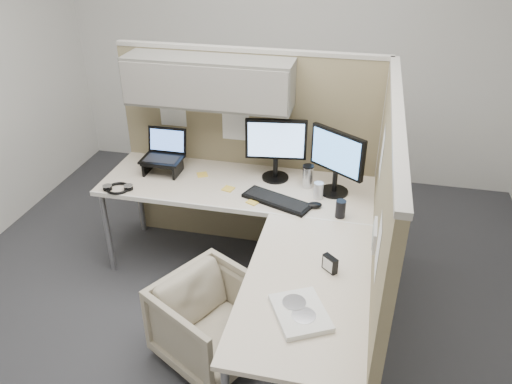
% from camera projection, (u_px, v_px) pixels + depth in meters
% --- Properties ---
extents(ground, '(4.50, 4.50, 0.00)m').
position_uv_depth(ground, '(234.00, 312.00, 3.53)').
color(ground, '#2E2E32').
rests_on(ground, ground).
extents(partition_back, '(2.00, 0.36, 1.63)m').
position_uv_depth(partition_back, '(232.00, 121.00, 3.73)').
color(partition_back, '#8B7D5B').
rests_on(partition_back, ground).
extents(partition_right, '(0.07, 2.03, 1.63)m').
position_uv_depth(partition_right, '(378.00, 238.00, 2.89)').
color(partition_right, '#8B7D5B').
rests_on(partition_right, ground).
extents(desk, '(2.00, 1.98, 0.73)m').
position_uv_depth(desk, '(255.00, 223.00, 3.27)').
color(desk, beige).
rests_on(desk, ground).
extents(office_chair, '(0.77, 0.78, 0.61)m').
position_uv_depth(office_chair, '(212.00, 318.00, 3.05)').
color(office_chair, '#B6A790').
rests_on(office_chair, ground).
extents(monitor_left, '(0.44, 0.20, 0.47)m').
position_uv_depth(monitor_left, '(276.00, 145.00, 3.58)').
color(monitor_left, black).
rests_on(monitor_left, desk).
extents(monitor_right, '(0.38, 0.28, 0.47)m').
position_uv_depth(monitor_right, '(337.00, 158.00, 3.40)').
color(monitor_right, black).
rests_on(monitor_right, desk).
extents(laptop_station, '(0.30, 0.26, 0.32)m').
position_uv_depth(laptop_station, '(164.00, 157.00, 3.76)').
color(laptop_station, black).
rests_on(laptop_station, desk).
extents(keyboard, '(0.51, 0.33, 0.02)m').
position_uv_depth(keyboard, '(277.00, 201.00, 3.41)').
color(keyboard, black).
rests_on(keyboard, desk).
extents(mouse, '(0.12, 0.09, 0.04)m').
position_uv_depth(mouse, '(314.00, 205.00, 3.35)').
color(mouse, black).
rests_on(mouse, desk).
extents(travel_mug, '(0.08, 0.08, 0.17)m').
position_uv_depth(travel_mug, '(308.00, 176.00, 3.56)').
color(travel_mug, silver).
rests_on(travel_mug, desk).
extents(soda_can_green, '(0.07, 0.07, 0.12)m').
position_uv_depth(soda_can_green, '(341.00, 209.00, 3.23)').
color(soda_can_green, black).
rests_on(soda_can_green, desk).
extents(soda_can_silver, '(0.07, 0.07, 0.12)m').
position_uv_depth(soda_can_silver, '(318.00, 191.00, 3.44)').
color(soda_can_silver, silver).
rests_on(soda_can_silver, desk).
extents(sticky_note_c, '(0.10, 0.10, 0.01)m').
position_uv_depth(sticky_note_c, '(202.00, 175.00, 3.76)').
color(sticky_note_c, yellow).
rests_on(sticky_note_c, desk).
extents(sticky_note_d, '(0.09, 0.09, 0.01)m').
position_uv_depth(sticky_note_d, '(228.00, 189.00, 3.57)').
color(sticky_note_d, yellow).
rests_on(sticky_note_d, desk).
extents(sticky_note_b, '(0.10, 0.10, 0.01)m').
position_uv_depth(sticky_note_b, '(253.00, 202.00, 3.41)').
color(sticky_note_b, yellow).
rests_on(sticky_note_b, desk).
extents(headphones, '(0.21, 0.20, 0.03)m').
position_uv_depth(headphones, '(118.00, 188.00, 3.56)').
color(headphones, black).
rests_on(headphones, desk).
extents(paper_stack, '(0.36, 0.39, 0.03)m').
position_uv_depth(paper_stack, '(300.00, 313.00, 2.47)').
color(paper_stack, white).
rests_on(paper_stack, desk).
extents(desk_clock, '(0.09, 0.09, 0.09)m').
position_uv_depth(desk_clock, '(330.00, 264.00, 2.75)').
color(desk_clock, black).
rests_on(desk_clock, desk).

